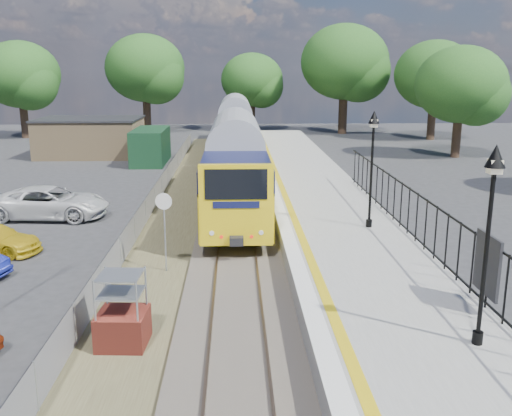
{
  "coord_description": "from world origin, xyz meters",
  "views": [
    {
      "loc": [
        -0.01,
        -15.78,
        7.03
      ],
      "look_at": [
        0.74,
        4.82,
        2.0
      ],
      "focal_mm": 40.0,
      "sensor_mm": 36.0,
      "label": 1
    }
  ],
  "objects_px": {
    "car_white": "(50,203)",
    "victorian_lamp_north": "(373,142)",
    "victorian_lamp_south": "(491,200)",
    "train": "(235,137)",
    "brick_plinth": "(122,312)",
    "speed_sign": "(164,219)"
  },
  "relations": [
    {
      "from": "train",
      "to": "car_white",
      "type": "relative_size",
      "value": 7.36
    },
    {
      "from": "brick_plinth",
      "to": "car_white",
      "type": "relative_size",
      "value": 0.36
    },
    {
      "from": "victorian_lamp_north",
      "to": "car_white",
      "type": "distance_m",
      "value": 15.64
    },
    {
      "from": "victorian_lamp_south",
      "to": "brick_plinth",
      "type": "relative_size",
      "value": 2.29
    },
    {
      "from": "victorian_lamp_north",
      "to": "car_white",
      "type": "xyz_separation_m",
      "value": [
        -14.28,
        5.3,
        -3.53
      ]
    },
    {
      "from": "train",
      "to": "car_white",
      "type": "height_order",
      "value": "train"
    },
    {
      "from": "victorian_lamp_south",
      "to": "victorian_lamp_north",
      "type": "relative_size",
      "value": 1.0
    },
    {
      "from": "car_white",
      "to": "speed_sign",
      "type": "bearing_deg",
      "value": -136.4
    },
    {
      "from": "speed_sign",
      "to": "car_white",
      "type": "relative_size",
      "value": 0.52
    },
    {
      "from": "train",
      "to": "speed_sign",
      "type": "bearing_deg",
      "value": -96.72
    },
    {
      "from": "car_white",
      "to": "victorian_lamp_north",
      "type": "bearing_deg",
      "value": -106.28
    },
    {
      "from": "brick_plinth",
      "to": "speed_sign",
      "type": "relative_size",
      "value": 0.69
    },
    {
      "from": "car_white",
      "to": "train",
      "type": "bearing_deg",
      "value": -29.86
    },
    {
      "from": "train",
      "to": "brick_plinth",
      "type": "relative_size",
      "value": 20.32
    },
    {
      "from": "victorian_lamp_north",
      "to": "speed_sign",
      "type": "bearing_deg",
      "value": -161.84
    },
    {
      "from": "victorian_lamp_south",
      "to": "train",
      "type": "bearing_deg",
      "value": 100.87
    },
    {
      "from": "speed_sign",
      "to": "car_white",
      "type": "xyz_separation_m",
      "value": [
        -6.48,
        7.86,
        -1.21
      ]
    },
    {
      "from": "victorian_lamp_south",
      "to": "speed_sign",
      "type": "distance_m",
      "value": 11.17
    },
    {
      "from": "victorian_lamp_north",
      "to": "brick_plinth",
      "type": "xyz_separation_m",
      "value": [
        -8.26,
        -8.07,
        -3.33
      ]
    },
    {
      "from": "victorian_lamp_south",
      "to": "speed_sign",
      "type": "bearing_deg",
      "value": 137.07
    },
    {
      "from": "brick_plinth",
      "to": "speed_sign",
      "type": "bearing_deg",
      "value": 85.18
    },
    {
      "from": "victorian_lamp_north",
      "to": "train",
      "type": "xyz_separation_m",
      "value": [
        -5.3,
        18.65,
        -1.96
      ]
    }
  ]
}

